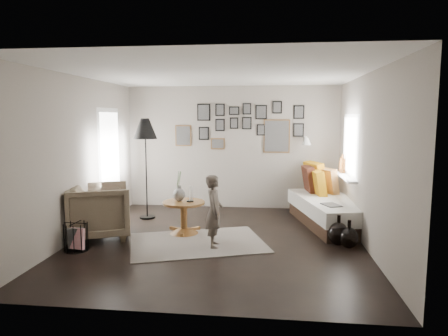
# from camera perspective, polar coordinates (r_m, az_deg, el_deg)

# --- Properties ---
(ground) EXTENTS (4.80, 4.80, 0.00)m
(ground) POSITION_cam_1_polar(r_m,az_deg,el_deg) (6.44, -0.96, -10.32)
(ground) COLOR black
(ground) RESTS_ON ground
(wall_back) EXTENTS (4.50, 0.00, 4.50)m
(wall_back) POSITION_cam_1_polar(r_m,az_deg,el_deg) (8.55, 1.12, 2.94)
(wall_back) COLOR gray
(wall_back) RESTS_ON ground
(wall_front) EXTENTS (4.50, 0.00, 4.50)m
(wall_front) POSITION_cam_1_polar(r_m,az_deg,el_deg) (3.83, -5.69, -2.50)
(wall_front) COLOR gray
(wall_front) RESTS_ON ground
(wall_left) EXTENTS (0.00, 4.80, 4.80)m
(wall_left) POSITION_cam_1_polar(r_m,az_deg,el_deg) (6.84, -20.03, 1.41)
(wall_left) COLOR gray
(wall_left) RESTS_ON ground
(wall_right) EXTENTS (0.00, 4.80, 4.80)m
(wall_right) POSITION_cam_1_polar(r_m,az_deg,el_deg) (6.29, 19.79, 0.94)
(wall_right) COLOR gray
(wall_right) RESTS_ON ground
(ceiling) EXTENTS (4.80, 4.80, 0.00)m
(ceiling) POSITION_cam_1_polar(r_m,az_deg,el_deg) (6.17, -1.02, 13.35)
(ceiling) COLOR white
(ceiling) RESTS_ON wall_back
(door_left) EXTENTS (0.00, 2.14, 2.14)m
(door_left) POSITION_cam_1_polar(r_m,az_deg,el_deg) (7.95, -16.00, 0.52)
(door_left) COLOR white
(door_left) RESTS_ON wall_left
(window_right) EXTENTS (0.15, 1.32, 1.30)m
(window_right) POSITION_cam_1_polar(r_m,az_deg,el_deg) (7.62, 16.83, -0.69)
(window_right) COLOR white
(window_right) RESTS_ON wall_right
(gallery_wall) EXTENTS (2.74, 0.03, 1.08)m
(gallery_wall) POSITION_cam_1_polar(r_m,az_deg,el_deg) (8.49, 3.05, 5.90)
(gallery_wall) COLOR brown
(gallery_wall) RESTS_ON wall_back
(wall_sconce) EXTENTS (0.18, 0.36, 0.16)m
(wall_sconce) POSITION_cam_1_polar(r_m,az_deg,el_deg) (8.27, 11.72, 3.77)
(wall_sconce) COLOR white
(wall_sconce) RESTS_ON wall_back
(rug) EXTENTS (2.38, 2.01, 0.01)m
(rug) POSITION_cam_1_polar(r_m,az_deg,el_deg) (6.34, -3.80, -10.58)
(rug) COLOR beige
(rug) RESTS_ON ground
(pedestal_table) EXTENTS (0.70, 0.70, 0.55)m
(pedestal_table) POSITION_cam_1_polar(r_m,az_deg,el_deg) (6.76, -5.75, -7.24)
(pedestal_table) COLOR brown
(pedestal_table) RESTS_ON ground
(vase) EXTENTS (0.20, 0.20, 0.50)m
(vase) POSITION_cam_1_polar(r_m,az_deg,el_deg) (6.70, -6.44, -3.43)
(vase) COLOR black
(vase) RESTS_ON pedestal_table
(candles) EXTENTS (0.12, 0.12, 0.26)m
(candles) POSITION_cam_1_polar(r_m,az_deg,el_deg) (6.65, -4.87, -3.74)
(candles) COLOR black
(candles) RESTS_ON pedestal_table
(daybed) EXTENTS (1.39, 2.31, 1.06)m
(daybed) POSITION_cam_1_polar(r_m,az_deg,el_deg) (7.57, 14.67, -5.34)
(daybed) COLOR black
(daybed) RESTS_ON ground
(magazine_on_daybed) EXTENTS (0.35, 0.39, 0.02)m
(magazine_on_daybed) POSITION_cam_1_polar(r_m,az_deg,el_deg) (6.89, 15.07, -5.12)
(magazine_on_daybed) COLOR black
(magazine_on_daybed) RESTS_ON daybed
(armchair) EXTENTS (1.25, 1.24, 0.87)m
(armchair) POSITION_cam_1_polar(r_m,az_deg,el_deg) (6.82, -17.39, -5.86)
(armchair) COLOR brown
(armchair) RESTS_ON ground
(armchair_cushion) EXTENTS (0.52, 0.52, 0.18)m
(armchair_cushion) POSITION_cam_1_polar(r_m,az_deg,el_deg) (6.84, -17.00, -5.43)
(armchair_cushion) COLOR silver
(armchair_cushion) RESTS_ON armchair
(floor_lamp) EXTENTS (0.45, 0.45, 1.92)m
(floor_lamp) POSITION_cam_1_polar(r_m,az_deg,el_deg) (7.72, -11.19, 5.01)
(floor_lamp) COLOR black
(floor_lamp) RESTS_ON ground
(magazine_basket) EXTENTS (0.34, 0.34, 0.41)m
(magazine_basket) POSITION_cam_1_polar(r_m,az_deg,el_deg) (6.32, -20.38, -9.21)
(magazine_basket) COLOR black
(magazine_basket) RESTS_ON ground
(demijohn_large) EXTENTS (0.31, 0.31, 0.47)m
(demijohn_large) POSITION_cam_1_polar(r_m,az_deg,el_deg) (6.41, 16.02, -9.00)
(demijohn_large) COLOR black
(demijohn_large) RESTS_ON ground
(demijohn_small) EXTENTS (0.28, 0.28, 0.43)m
(demijohn_small) POSITION_cam_1_polar(r_m,az_deg,el_deg) (6.32, 17.39, -9.47)
(demijohn_small) COLOR black
(demijohn_small) RESTS_ON ground
(child) EXTENTS (0.32, 0.44, 1.10)m
(child) POSITION_cam_1_polar(r_m,az_deg,el_deg) (6.00, -1.41, -6.19)
(child) COLOR #524841
(child) RESTS_ON ground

